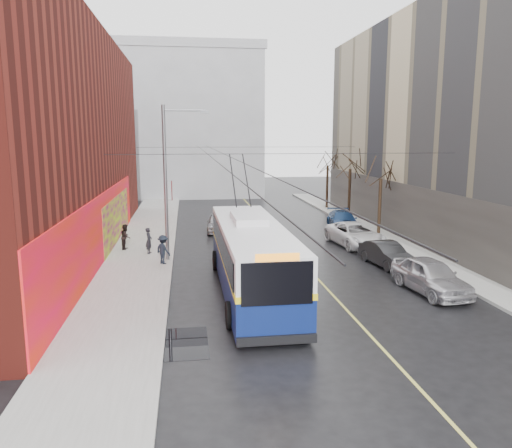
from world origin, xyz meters
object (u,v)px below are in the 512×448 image
Objects in this scene: parked_car_a at (431,276)px; parked_car_c at (355,235)px; trolleybus at (252,257)px; parked_car_d at (343,221)px; parked_car_b at (387,254)px; pedestrian_b at (126,237)px; tree_mid at (350,160)px; pedestrian_a at (149,241)px; pedestrian_c at (163,249)px; tree_far at (328,158)px; tree_near at (381,168)px; following_car at (218,223)px; streetlight_pole at (168,179)px.

parked_car_c is at bearing 84.52° from parked_car_a.
trolleybus is 2.64× the size of parked_car_d.
parked_car_b is 2.57× the size of pedestrian_b.
parked_car_a is at bearing -97.90° from tree_mid.
pedestrian_c reaches higher than pedestrian_a.
parked_car_b is 0.82× the size of parked_car_d.
tree_far is at bearing -33.72° from pedestrian_a.
tree_mid is 21.02m from pedestrian_b.
tree_far reaches higher than tree_near.
following_car is 8.52m from pedestrian_b.
tree_mid reaches higher than trolleybus.
tree_near is 17.51m from pedestrian_a.
tree_mid is at bearing 22.51° from following_car.
parked_car_a is 18.57m from pedestrian_b.
streetlight_pole is 15.02m from parked_car_a.
pedestrian_c is at bearing 127.92° from trolleybus.
tree_near is at bearing -73.41° from pedestrian_b.
tree_mid reaches higher than pedestrian_c.
pedestrian_b is at bearing 150.53° from parked_car_b.
following_car is at bearing 69.38° from streetlight_pole.
streetlight_pole is 5.64× the size of pedestrian_a.
parked_car_d is at bearing 0.76° from following_car.
pedestrian_b is (-15.05, 0.41, 0.19)m from parked_car_c.
pedestrian_a is at bearing 177.79° from parked_car_c.
pedestrian_a is at bearing 153.53° from parked_car_b.
parked_car_a is 16.14m from parked_car_d.
parked_car_c reaches higher than parked_car_d.
trolleybus is 7.03m from pedestrian_c.
pedestrian_a is at bearing -21.09° from pedestrian_c.
parked_car_d is 3.16× the size of pedestrian_a.
trolleybus is at bearing -113.60° from parked_car_d.
trolleybus is at bearing -137.07° from pedestrian_b.
streetlight_pole is 2.17× the size of parked_car_b.
tree_near reaches higher than following_car.
pedestrian_b is (-6.23, -5.81, 0.26)m from following_car.
parked_car_d is (0.87, 16.11, -0.08)m from parked_car_a.
tree_mid is 22.74m from trolleybus.
parked_car_a is (-2.87, -27.66, -4.33)m from tree_far.
parked_car_d is 15.99m from pedestrian_a.
parked_car_a is 4.98m from parked_car_b.
tree_near reaches higher than pedestrian_c.
pedestrian_c is at bearing -151.70° from pedestrian_a.
parked_car_b is 14.55m from following_car.
parked_car_a reaches higher than parked_car_b.
parked_car_c is (8.21, 9.15, -0.98)m from trolleybus.
following_car reaches higher than parked_car_b.
pedestrian_a is at bearing 128.47° from streetlight_pole.
parked_car_d reaches higher than parked_car_b.
streetlight_pole reaches higher than following_car.
pedestrian_a is (-1.34, 1.69, -3.90)m from streetlight_pole.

